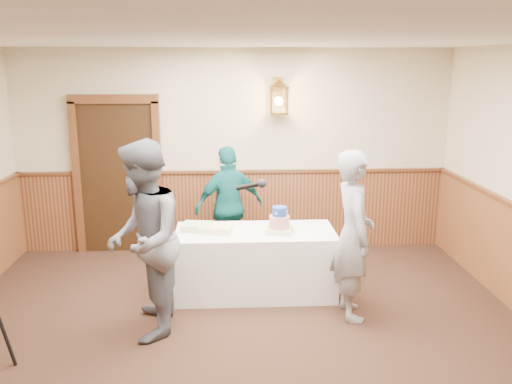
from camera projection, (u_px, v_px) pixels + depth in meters
room_shell at (232, 196)px, 4.52m from camera, size 6.02×7.02×2.81m
display_table at (255, 262)px, 6.21m from camera, size 1.80×0.80×0.75m
tiered_cake at (279, 222)px, 6.04m from camera, size 0.34×0.34×0.30m
sheet_cake_yellow at (216, 229)px, 6.07m from camera, size 0.39×0.32×0.07m
sheet_cake_green at (198, 227)px, 6.14m from camera, size 0.36×0.31×0.08m
interviewer at (143, 240)px, 5.15m from camera, size 1.56×0.97×1.92m
baker at (353, 235)px, 5.54m from camera, size 0.45×0.66×1.77m
assistant_p at (229, 206)px, 7.02m from camera, size 1.00×0.69×1.57m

